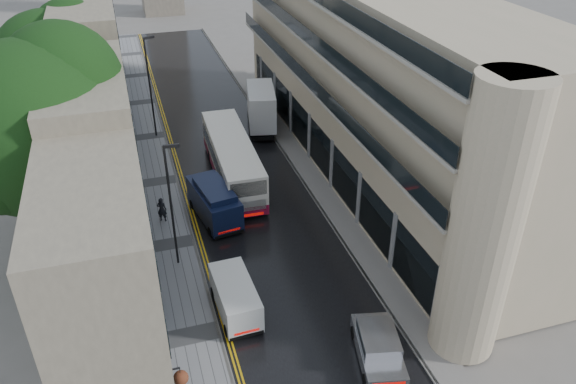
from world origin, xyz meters
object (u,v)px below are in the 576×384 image
white_lorry (250,115)px  white_van (226,321)px  navy_van (210,218)px  lamp_post_far (150,89)px  tree_far (57,88)px  tree_near (38,156)px  silver_hatchback (367,373)px  pedestrian (162,210)px  cream_bus (224,184)px  lamp_post_near (171,208)px

white_lorry → white_van: bearing=-95.5°
navy_van → lamp_post_far: lamp_post_far is taller
tree_far → lamp_post_far: size_ratio=1.45×
white_van → tree_near: bearing=128.9°
tree_far → silver_hatchback: (13.56, -27.57, -5.39)m
silver_hatchback → lamp_post_far: bearing=114.8°
white_van → pedestrian: 11.72m
tree_near → pedestrian: size_ratio=7.88×
cream_bus → navy_van: 3.98m
tree_far → lamp_post_far: 7.73m
white_lorry → tree_near: bearing=-127.4°
pedestrian → navy_van: bearing=160.3°
pedestrian → lamp_post_near: (0.36, -4.86, 3.04)m
tree_near → white_van: size_ratio=3.15×
silver_hatchback → lamp_post_near: (-7.15, 11.72, 3.20)m
navy_van → white_lorry: bearing=56.8°
navy_van → lamp_post_near: bearing=-146.3°
pedestrian → white_lorry: bearing=-105.0°
white_van → lamp_post_far: bearing=90.2°
tree_near → white_van: 14.00m
lamp_post_near → lamp_post_far: 18.71m
lamp_post_far → pedestrian: bearing=-111.9°
silver_hatchback → navy_van: bearing=121.1°
white_lorry → navy_van: (-6.08, -13.95, -0.62)m
tree_near → lamp_post_near: bearing=-23.1°
white_lorry → lamp_post_far: 8.67m
cream_bus → pedestrian: cream_bus is taller
white_lorry → lamp_post_far: (-7.96, 2.45, 2.42)m
tree_far → cream_bus: 15.17m
lamp_post_near → pedestrian: bearing=97.7°
white_lorry → pedestrian: (-8.87, -11.38, -1.00)m
tree_near → silver_hatchback: tree_near is taller
tree_near → navy_van: 10.72m
cream_bus → silver_hatchback: cream_bus is taller
tree_far → lamp_post_far: (6.96, 2.84, -1.81)m
tree_far → pedestrian: (6.05, -11.00, -5.23)m
silver_hatchback → white_van: (-5.51, 5.02, 0.17)m
lamp_post_near → navy_van: bearing=46.8°
white_lorry → pedestrian: white_lorry is taller
tree_near → cream_bus: 12.40m
navy_van → cream_bus: bearing=55.8°
tree_near → white_lorry: size_ratio=1.84×
cream_bus → lamp_post_far: 13.56m
tree_far → white_van: size_ratio=2.83×
silver_hatchback → pedestrian: pedestrian is taller
tree_near → cream_bus: tree_near is taller
tree_near → tree_far: (0.30, 13.00, -0.72)m
cream_bus → pedestrian: (-4.44, -1.04, -0.64)m
silver_hatchback → pedestrian: (-7.51, 16.57, 0.16)m
cream_bus → lamp_post_near: size_ratio=1.52×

